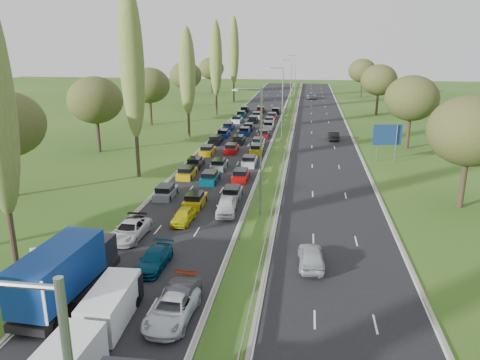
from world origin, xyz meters
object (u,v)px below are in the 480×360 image
at_px(blue_lorry, 67,272).
at_px(info_sign, 42,257).
at_px(near_car_3, 130,230).
at_px(white_van_rear, 112,303).
at_px(direction_sign, 387,136).
at_px(near_car_2, 129,230).

relative_size(blue_lorry, info_sign, 4.44).
relative_size(near_car_3, info_sign, 2.32).
distance_m(white_van_rear, info_sign, 8.42).
bearing_deg(white_van_rear, direction_sign, 60.08).
xyz_separation_m(near_car_2, direction_sign, (25.12, 29.80, 2.83)).
distance_m(blue_lorry, direction_sign, 47.12).
bearing_deg(direction_sign, near_car_2, -130.13).
relative_size(near_car_2, direction_sign, 1.00).
height_order(near_car_3, direction_sign, direction_sign).
distance_m(near_car_2, info_sign, 7.89).
height_order(white_van_rear, info_sign, white_van_rear).
height_order(blue_lorry, direction_sign, direction_sign).
bearing_deg(direction_sign, white_van_rear, -117.74).
bearing_deg(near_car_3, info_sign, -120.30).
relative_size(info_sign, direction_sign, 0.40).
xyz_separation_m(near_car_2, blue_lorry, (-0.21, -9.90, 1.29)).
bearing_deg(info_sign, blue_lorry, -40.36).
height_order(near_car_2, white_van_rear, white_van_rear).
relative_size(white_van_rear, direction_sign, 1.03).
height_order(near_car_2, near_car_3, near_car_2).
height_order(near_car_3, blue_lorry, blue_lorry).
bearing_deg(white_van_rear, info_sign, 145.03).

